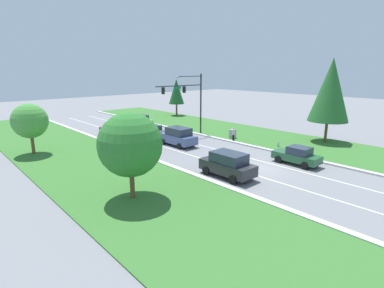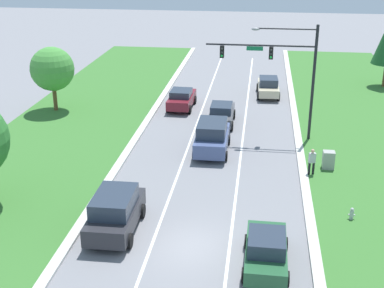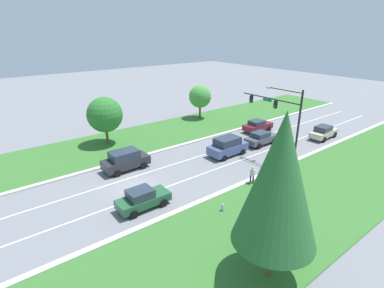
{
  "view_description": "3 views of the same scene",
  "coord_description": "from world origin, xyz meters",
  "px_view_note": "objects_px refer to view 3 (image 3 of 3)",
  "views": [
    {
      "loc": [
        -21.35,
        -14.2,
        8.44
      ],
      "look_at": [
        -1.14,
        8.14,
        0.97
      ],
      "focal_mm": 28.0,
      "sensor_mm": 36.0,
      "label": 1
    },
    {
      "loc": [
        2.85,
        -20.99,
        13.47
      ],
      "look_at": [
        -1.39,
        11.12,
        0.67
      ],
      "focal_mm": 50.0,
      "sensor_mm": 36.0,
      "label": 2
    },
    {
      "loc": [
        21.92,
        -10.64,
        13.33
      ],
      "look_at": [
        -1.94,
        7.99,
        1.63
      ],
      "focal_mm": 28.0,
      "sensor_mm": 36.0,
      "label": 3
    }
  ],
  "objects_px": {
    "charcoal_suv": "(125,160)",
    "forest_sedan": "(143,199)",
    "graphite_sedan": "(261,138)",
    "oak_far_left_tree": "(105,115)",
    "burgundy_sedan": "(258,126)",
    "conifer_near_right_tree": "(279,181)",
    "pedestrian": "(252,174)",
    "champagne_sedan": "(324,132)",
    "utility_cabinet": "(269,179)",
    "fire_hydrant": "(223,208)",
    "slate_blue_suv": "(228,146)",
    "traffic_signal_mast": "(281,113)",
    "oak_near_left_tree": "(200,97)"
  },
  "relations": [
    {
      "from": "forest_sedan",
      "to": "pedestrian",
      "type": "relative_size",
      "value": 2.52
    },
    {
      "from": "fire_hydrant",
      "to": "burgundy_sedan",
      "type": "bearing_deg",
      "value": 123.11
    },
    {
      "from": "forest_sedan",
      "to": "burgundy_sedan",
      "type": "bearing_deg",
      "value": 108.15
    },
    {
      "from": "burgundy_sedan",
      "to": "conifer_near_right_tree",
      "type": "xyz_separation_m",
      "value": [
        17.61,
        -19.65,
        5.35
      ]
    },
    {
      "from": "graphite_sedan",
      "to": "champagne_sedan",
      "type": "distance_m",
      "value": 8.85
    },
    {
      "from": "fire_hydrant",
      "to": "conifer_near_right_tree",
      "type": "bearing_deg",
      "value": -20.78
    },
    {
      "from": "utility_cabinet",
      "to": "graphite_sedan",
      "type": "bearing_deg",
      "value": 133.67
    },
    {
      "from": "charcoal_suv",
      "to": "forest_sedan",
      "type": "bearing_deg",
      "value": -16.76
    },
    {
      "from": "charcoal_suv",
      "to": "conifer_near_right_tree",
      "type": "distance_m",
      "value": 18.57
    },
    {
      "from": "graphite_sedan",
      "to": "utility_cabinet",
      "type": "xyz_separation_m",
      "value": [
        7.13,
        -7.47,
        -0.25
      ]
    },
    {
      "from": "oak_near_left_tree",
      "to": "traffic_signal_mast",
      "type": "bearing_deg",
      "value": -12.55
    },
    {
      "from": "burgundy_sedan",
      "to": "utility_cabinet",
      "type": "height_order",
      "value": "burgundy_sedan"
    },
    {
      "from": "charcoal_suv",
      "to": "conifer_near_right_tree",
      "type": "relative_size",
      "value": 0.47
    },
    {
      "from": "burgundy_sedan",
      "to": "champagne_sedan",
      "type": "distance_m",
      "value": 8.43
    },
    {
      "from": "champagne_sedan",
      "to": "pedestrian",
      "type": "relative_size",
      "value": 2.72
    },
    {
      "from": "forest_sedan",
      "to": "pedestrian",
      "type": "distance_m",
      "value": 10.17
    },
    {
      "from": "oak_near_left_tree",
      "to": "burgundy_sedan",
      "type": "bearing_deg",
      "value": 11.57
    },
    {
      "from": "utility_cabinet",
      "to": "conifer_near_right_tree",
      "type": "xyz_separation_m",
      "value": [
        6.9,
        -8.65,
        5.59
      ]
    },
    {
      "from": "slate_blue_suv",
      "to": "pedestrian",
      "type": "relative_size",
      "value": 2.75
    },
    {
      "from": "slate_blue_suv",
      "to": "champagne_sedan",
      "type": "distance_m",
      "value": 14.16
    },
    {
      "from": "conifer_near_right_tree",
      "to": "traffic_signal_mast",
      "type": "bearing_deg",
      "value": 125.71
    },
    {
      "from": "slate_blue_suv",
      "to": "fire_hydrant",
      "type": "bearing_deg",
      "value": -46.42
    },
    {
      "from": "champagne_sedan",
      "to": "oak_far_left_tree",
      "type": "relative_size",
      "value": 0.79
    },
    {
      "from": "utility_cabinet",
      "to": "fire_hydrant",
      "type": "height_order",
      "value": "utility_cabinet"
    },
    {
      "from": "burgundy_sedan",
      "to": "utility_cabinet",
      "type": "xyz_separation_m",
      "value": [
        10.71,
        -11.0,
        -0.24
      ]
    },
    {
      "from": "oak_far_left_tree",
      "to": "slate_blue_suv",
      "type": "bearing_deg",
      "value": 38.46
    },
    {
      "from": "forest_sedan",
      "to": "oak_near_left_tree",
      "type": "bearing_deg",
      "value": 131.11
    },
    {
      "from": "forest_sedan",
      "to": "fire_hydrant",
      "type": "height_order",
      "value": "forest_sedan"
    },
    {
      "from": "forest_sedan",
      "to": "graphite_sedan",
      "type": "height_order",
      "value": "forest_sedan"
    },
    {
      "from": "pedestrian",
      "to": "oak_far_left_tree",
      "type": "distance_m",
      "value": 19.09
    },
    {
      "from": "burgundy_sedan",
      "to": "pedestrian",
      "type": "xyz_separation_m",
      "value": [
        9.62,
        -12.03,
        0.11
      ]
    },
    {
      "from": "slate_blue_suv",
      "to": "oak_far_left_tree",
      "type": "xyz_separation_m",
      "value": [
        -11.6,
        -9.21,
        2.67
      ]
    },
    {
      "from": "slate_blue_suv",
      "to": "graphite_sedan",
      "type": "relative_size",
      "value": 1.03
    },
    {
      "from": "oak_near_left_tree",
      "to": "oak_far_left_tree",
      "type": "distance_m",
      "value": 16.34
    },
    {
      "from": "charcoal_suv",
      "to": "pedestrian",
      "type": "relative_size",
      "value": 2.74
    },
    {
      "from": "traffic_signal_mast",
      "to": "utility_cabinet",
      "type": "height_order",
      "value": "traffic_signal_mast"
    },
    {
      "from": "graphite_sedan",
      "to": "conifer_near_right_tree",
      "type": "relative_size",
      "value": 0.46
    },
    {
      "from": "traffic_signal_mast",
      "to": "charcoal_suv",
      "type": "xyz_separation_m",
      "value": [
        -8.05,
        -13.74,
        -4.25
      ]
    },
    {
      "from": "conifer_near_right_tree",
      "to": "oak_far_left_tree",
      "type": "distance_m",
      "value": 25.96
    },
    {
      "from": "oak_near_left_tree",
      "to": "oak_far_left_tree",
      "type": "xyz_separation_m",
      "value": [
        1.82,
        -16.24,
        0.26
      ]
    },
    {
      "from": "forest_sedan",
      "to": "champagne_sedan",
      "type": "height_order",
      "value": "champagne_sedan"
    },
    {
      "from": "slate_blue_suv",
      "to": "graphite_sedan",
      "type": "xyz_separation_m",
      "value": [
        0.18,
        5.55,
        -0.22
      ]
    },
    {
      "from": "forest_sedan",
      "to": "oak_far_left_tree",
      "type": "xyz_separation_m",
      "value": [
        -15.16,
        3.56,
        2.89
      ]
    },
    {
      "from": "forest_sedan",
      "to": "oak_near_left_tree",
      "type": "distance_m",
      "value": 26.22
    },
    {
      "from": "graphite_sedan",
      "to": "champagne_sedan",
      "type": "bearing_deg",
      "value": 66.59
    },
    {
      "from": "forest_sedan",
      "to": "burgundy_sedan",
      "type": "distance_m",
      "value": 22.93
    },
    {
      "from": "utility_cabinet",
      "to": "oak_near_left_tree",
      "type": "xyz_separation_m",
      "value": [
        -20.73,
        8.95,
        2.88
      ]
    },
    {
      "from": "charcoal_suv",
      "to": "forest_sedan",
      "type": "distance_m",
      "value": 7.5
    },
    {
      "from": "graphite_sedan",
      "to": "oak_far_left_tree",
      "type": "xyz_separation_m",
      "value": [
        -11.78,
        -14.76,
        2.89
      ]
    },
    {
      "from": "traffic_signal_mast",
      "to": "champagne_sedan",
      "type": "bearing_deg",
      "value": 94.02
    }
  ]
}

